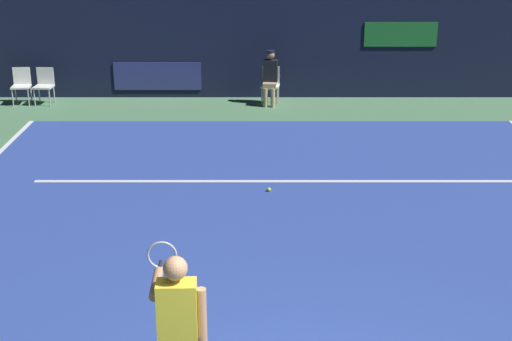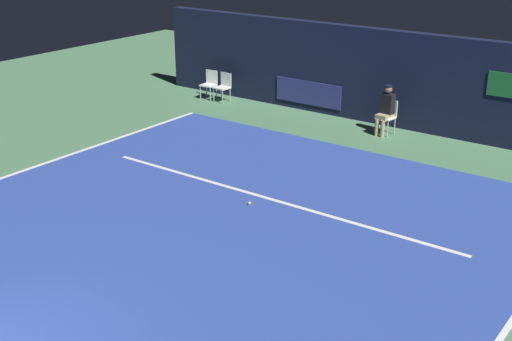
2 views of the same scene
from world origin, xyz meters
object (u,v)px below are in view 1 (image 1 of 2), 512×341
at_px(courtside_chair_far, 42,84).
at_px(courtside_chair_near, 20,84).
at_px(tennis_player, 176,329).
at_px(line_judge_on_chair, 269,77).
at_px(tennis_ball, 267,189).

bearing_deg(courtside_chair_far, courtside_chair_near, 178.92).
height_order(tennis_player, line_judge_on_chair, tennis_player).
bearing_deg(tennis_player, tennis_ball, 80.93).
bearing_deg(tennis_ball, line_judge_on_chair, 88.78).
relative_size(line_judge_on_chair, tennis_ball, 19.41).
xyz_separation_m(line_judge_on_chair, courtside_chair_near, (-6.08, 0.08, -0.18)).
height_order(line_judge_on_chair, tennis_ball, line_judge_on_chair).
xyz_separation_m(tennis_player, courtside_chair_far, (-4.46, 11.75, -0.49)).
distance_m(courtside_chair_near, courtside_chair_far, 0.56).
bearing_deg(tennis_ball, tennis_player, -99.07).
xyz_separation_m(tennis_player, tennis_ball, (0.93, 5.86, -0.94)).
bearing_deg(line_judge_on_chair, tennis_ball, -91.22).
height_order(courtside_chair_near, courtside_chair_far, same).
relative_size(line_judge_on_chair, courtside_chair_far, 1.50).
bearing_deg(tennis_player, line_judge_on_chair, 84.82).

